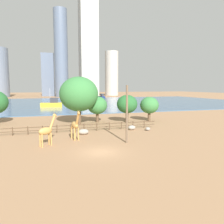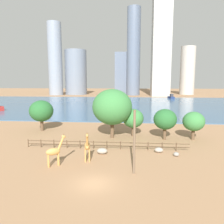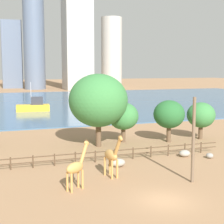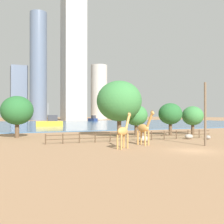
% 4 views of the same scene
% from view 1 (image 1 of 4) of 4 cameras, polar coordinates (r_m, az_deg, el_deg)
% --- Properties ---
extents(ground_plane, '(400.00, 400.00, 0.00)m').
position_cam_1_polar(ground_plane, '(103.89, -13.55, 2.35)').
color(ground_plane, '#9E7551').
extents(harbor_water, '(180.00, 86.00, 0.20)m').
position_cam_1_polar(harbor_water, '(100.90, -13.45, 2.29)').
color(harbor_water, '#3D6084').
rests_on(harbor_water, ground).
extents(giraffe_tall, '(2.53, 1.83, 4.11)m').
position_cam_1_polar(giraffe_tall, '(28.50, -16.75, -4.71)').
color(giraffe_tall, '#C18C47').
rests_on(giraffe_tall, ground).
extents(giraffe_companion, '(1.15, 3.04, 4.33)m').
position_cam_1_polar(giraffe_companion, '(30.84, -9.59, -3.42)').
color(giraffe_companion, '#C18C47').
rests_on(giraffe_companion, ground).
extents(utility_pole, '(0.28, 0.28, 7.59)m').
position_cam_1_polar(utility_pole, '(28.57, 3.90, -0.62)').
color(utility_pole, brown).
rests_on(utility_pole, ground).
extents(boulder_near_fence, '(1.29, 1.03, 0.77)m').
position_cam_1_polar(boulder_near_fence, '(37.84, 5.18, -4.07)').
color(boulder_near_fence, gray).
rests_on(boulder_near_fence, ground).
extents(boulder_by_pole, '(1.58, 1.15, 0.86)m').
position_cam_1_polar(boulder_by_pole, '(34.28, -7.45, -5.15)').
color(boulder_by_pole, gray).
rests_on(boulder_by_pole, ground).
extents(boulder_small, '(0.82, 0.80, 0.60)m').
position_cam_1_polar(boulder_small, '(37.44, 9.33, -4.38)').
color(boulder_small, gray).
rests_on(boulder_small, ground).
extents(enclosure_fence, '(26.12, 0.14, 1.30)m').
position_cam_1_polar(enclosure_fence, '(36.47, -8.13, -3.92)').
color(enclosure_fence, '#4C3826').
rests_on(enclosure_fence, ground).
extents(tree_left_large, '(3.98, 3.98, 5.24)m').
position_cam_1_polar(tree_left_large, '(47.61, 9.73, 1.74)').
color(tree_left_large, brown).
rests_on(tree_left_large, ground).
extents(tree_center_broad, '(7.52, 7.52, 9.35)m').
position_cam_1_polar(tree_center_broad, '(43.06, -8.65, 4.63)').
color(tree_center_broad, brown).
rests_on(tree_center_broad, ground).
extents(tree_right_tall, '(4.23, 4.23, 5.73)m').
position_cam_1_polar(tree_right_tall, '(45.17, 3.96, 2.04)').
color(tree_right_tall, brown).
rests_on(tree_right_tall, ground).
extents(tree_right_small, '(4.11, 4.11, 5.41)m').
position_cam_1_polar(tree_right_small, '(45.43, -3.89, 1.74)').
color(tree_right_small, brown).
rests_on(tree_right_small, ground).
extents(boat_ferry, '(7.63, 3.37, 6.66)m').
position_cam_1_polar(boat_ferry, '(80.97, -15.42, 2.07)').
color(boat_ferry, gold).
rests_on(boat_ferry, harbor_water).
extents(boat_sailboat, '(3.23, 6.61, 2.79)m').
position_cam_1_polar(boat_sailboat, '(139.47, -2.69, 4.04)').
color(boat_sailboat, navy).
rests_on(boat_sailboat, harbor_water).
extents(skyline_block_central, '(12.32, 13.63, 107.68)m').
position_cam_1_polar(skyline_block_central, '(167.94, -6.27, 22.63)').
color(skyline_block_central, '#ADA89E').
rests_on(skyline_block_central, ground).
extents(skyline_tower_glass, '(11.18, 11.18, 36.89)m').
position_cam_1_polar(skyline_tower_glass, '(187.30, -0.09, 10.00)').
color(skyline_tower_glass, '#B7B2A8').
rests_on(skyline_tower_glass, ground).
extents(skyline_block_right, '(9.83, 9.83, 62.96)m').
position_cam_1_polar(skyline_block_right, '(169.14, -13.16, 14.63)').
color(skyline_block_right, slate).
rests_on(skyline_block_right, ground).
extents(skyline_tower_short, '(9.63, 9.33, 33.09)m').
position_cam_1_polar(skyline_tower_short, '(180.86, -16.43, 9.25)').
color(skyline_tower_short, slate).
rests_on(skyline_tower_short, ground).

